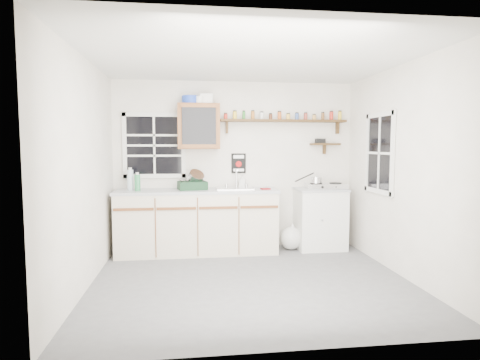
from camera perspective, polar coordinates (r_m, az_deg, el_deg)
name	(u,v)px	position (r m, az deg, el deg)	size (l,w,h in m)	color
room	(251,172)	(4.49, 1.61, 1.11)	(3.64, 3.24, 2.54)	#515154
main_cabinet	(197,221)	(5.84, -6.08, -5.85)	(2.31, 0.63, 0.92)	beige
right_cabinet	(320,218)	(6.17, 11.29, -5.37)	(0.73, 0.57, 0.91)	silver
sink	(234,188)	(5.81, -0.82, -1.19)	(0.52, 0.44, 0.29)	silver
upper_cabinet	(199,126)	(5.88, -5.89, 7.59)	(0.60, 0.32, 0.65)	brown
upper_cabinet_clutter	(197,100)	(5.91, -6.20, 11.30)	(0.44, 0.24, 0.14)	#1A39AD
spice_shelf	(284,120)	(6.12, 6.30, 8.49)	(1.91, 0.18, 0.35)	#311F0D
secondary_shelf	(324,144)	(6.30, 11.81, 5.07)	(0.45, 0.16, 0.24)	#311F0D
warning_sign	(239,163)	(6.07, -0.20, 2.39)	(0.22, 0.02, 0.30)	black
window_back	(154,145)	(6.04, -12.09, 4.82)	(0.93, 0.03, 0.98)	black
window_right	(380,153)	(5.56, 19.25, 3.63)	(0.03, 0.78, 1.08)	black
water_bottles	(133,181)	(5.81, -14.95, -0.10)	(0.19, 0.16, 0.32)	#AFC3CD
dish_rack	(193,183)	(5.77, -6.65, -0.42)	(0.44, 0.36, 0.30)	black
soap_bottle	(242,181)	(6.03, 0.35, -0.15)	(0.09, 0.09, 0.19)	white
rag	(265,189)	(5.77, 3.64, -1.26)	(0.12, 0.11, 0.02)	maroon
hotplate	(326,186)	(6.11, 12.11, -0.82)	(0.62, 0.37, 0.09)	silver
saucepan	(316,180)	(6.05, 10.72, -0.02)	(0.36, 0.28, 0.17)	silver
trash_bag	(291,238)	(6.06, 7.29, -8.17)	(0.37, 0.33, 0.42)	silver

